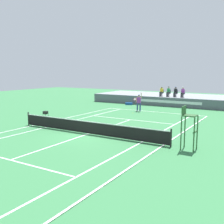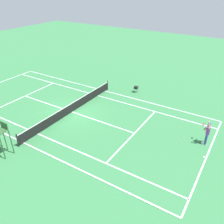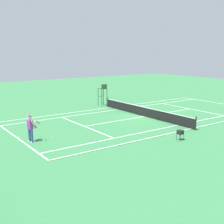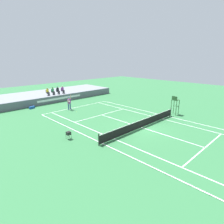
{
  "view_description": "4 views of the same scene",
  "coord_description": "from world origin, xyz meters",
  "px_view_note": "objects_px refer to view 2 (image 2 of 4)",
  "views": [
    {
      "loc": [
        10.76,
        -14.48,
        4.34
      ],
      "look_at": [
        -0.48,
        4.0,
        1.0
      ],
      "focal_mm": 42.57,
      "sensor_mm": 36.0,
      "label": 1
    },
    {
      "loc": [
        13.88,
        12.98,
        10.6
      ],
      "look_at": [
        -0.48,
        4.0,
        1.0
      ],
      "focal_mm": 37.57,
      "sensor_mm": 36.0,
      "label": 2
    },
    {
      "loc": [
        -20.24,
        18.06,
        5.96
      ],
      "look_at": [
        -0.48,
        4.0,
        1.0
      ],
      "focal_mm": 47.69,
      "sensor_mm": 36.0,
      "label": 3
    },
    {
      "loc": [
        -15.16,
        -10.98,
        7.11
      ],
      "look_at": [
        -0.48,
        4.0,
        1.0
      ],
      "focal_mm": 30.06,
      "sensor_mm": 36.0,
      "label": 4
    }
  ],
  "objects_px": {
    "umpire_chair": "(3,135)",
    "ball_hopper": "(136,87)",
    "tennis_ball": "(184,137)",
    "tennis_player": "(207,132)"
  },
  "relations": [
    {
      "from": "tennis_player",
      "to": "tennis_ball",
      "type": "distance_m",
      "value": 1.82
    },
    {
      "from": "tennis_ball",
      "to": "umpire_chair",
      "type": "relative_size",
      "value": 0.03
    },
    {
      "from": "tennis_player",
      "to": "tennis_ball",
      "type": "relative_size",
      "value": 30.63
    },
    {
      "from": "umpire_chair",
      "to": "ball_hopper",
      "type": "relative_size",
      "value": 3.49
    },
    {
      "from": "tennis_player",
      "to": "ball_hopper",
      "type": "height_order",
      "value": "tennis_player"
    },
    {
      "from": "tennis_ball",
      "to": "ball_hopper",
      "type": "height_order",
      "value": "ball_hopper"
    },
    {
      "from": "tennis_player",
      "to": "umpire_chair",
      "type": "distance_m",
      "value": 14.24
    },
    {
      "from": "tennis_player",
      "to": "ball_hopper",
      "type": "relative_size",
      "value": 2.98
    },
    {
      "from": "ball_hopper",
      "to": "umpire_chair",
      "type": "bearing_deg",
      "value": -11.93
    },
    {
      "from": "tennis_player",
      "to": "umpire_chair",
      "type": "xyz_separation_m",
      "value": [
        8.5,
        -11.41,
        0.56
      ]
    }
  ]
}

